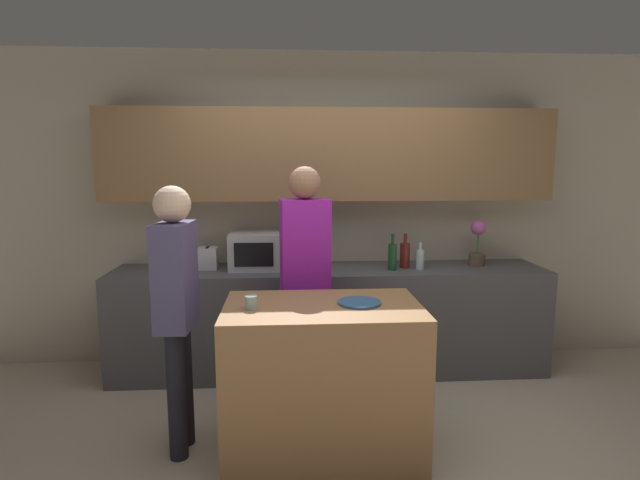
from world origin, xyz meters
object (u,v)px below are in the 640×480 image
bottle_0 (392,256)px  person_left (176,298)px  bottle_1 (405,255)px  cup_0 (251,302)px  bottle_2 (420,259)px  potted_plant (478,243)px  microwave (261,250)px  toaster (202,258)px  person_center (305,265)px  plate_on_island (359,303)px

bottle_0 → person_left: size_ratio=0.18×
bottle_1 → cup_0: (-1.19, -1.27, -0.03)m
bottle_2 → cup_0: 1.78m
potted_plant → bottle_0: bearing=-169.0°
microwave → person_left: bearing=-109.7°
toaster → person_left: (0.06, -1.22, -0.01)m
cup_0 → person_left: size_ratio=0.05×
microwave → toaster: bearing=179.8°
potted_plant → person_center: bearing=-156.5°
bottle_1 → microwave: bearing=177.3°
cup_0 → bottle_0: bearing=47.8°
bottle_1 → toaster: bearing=178.0°
bottle_2 → toaster: bearing=176.0°
microwave → bottle_0: (1.08, -0.15, -0.03)m
bottle_2 → potted_plant: bearing=13.4°
potted_plant → bottle_1: bearing=-174.8°
microwave → bottle_2: (1.32, -0.13, -0.06)m
bottle_0 → bottle_2: 0.24m
bottle_0 → microwave: bearing=172.2°
plate_on_island → cup_0: cup_0 is taller
bottle_0 → person_left: 1.86m
bottle_0 → plate_on_island: (-0.43, -1.12, -0.07)m
plate_on_island → person_left: (-1.08, 0.05, 0.03)m
bottle_0 → cup_0: bearing=-132.2°
person_center → cup_0: bearing=56.0°
person_center → toaster: bearing=-45.6°
bottle_1 → plate_on_island: bottle_1 is taller
microwave → potted_plant: (1.85, 0.00, 0.05)m
bottle_2 → cup_0: bearing=-137.4°
bottle_2 → cup_0: bottle_2 is taller
microwave → bottle_1: bearing=-2.7°
bottle_2 → plate_on_island: 1.33m
bottle_2 → plate_on_island: size_ratio=0.86×
bottle_1 → person_left: size_ratio=0.18×
person_left → person_center: 0.97m
plate_on_island → bottle_2: bearing=59.6°
bottle_0 → potted_plant: bearing=11.0°
toaster → microwave: bearing=-0.2°
plate_on_island → toaster: bearing=131.9°
potted_plant → plate_on_island: 1.76m
microwave → toaster: (-0.49, 0.00, -0.06)m
cup_0 → person_left: person_left is taller
toaster → bottle_1: size_ratio=0.90×
person_left → person_center: (0.78, 0.57, 0.07)m
toaster → person_left: person_left is taller
cup_0 → person_left: 0.46m
bottle_1 → cup_0: bearing=-133.2°
potted_plant → toaster: bearing=180.0°
toaster → bottle_2: bearing=-4.0°
toaster → person_center: (0.84, -0.66, 0.07)m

